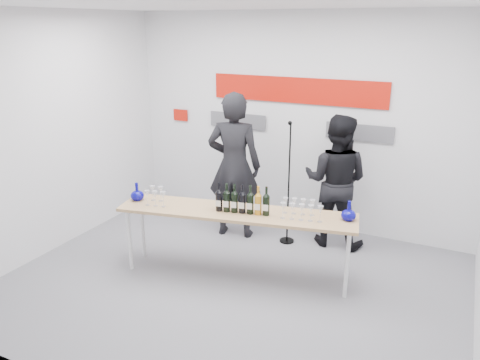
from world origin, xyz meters
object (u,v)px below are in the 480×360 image
object	(u,v)px
presenter_left	(234,166)
presenter_right	(336,181)
tasting_table	(236,216)
mic_stand	(288,207)

from	to	relation	value
presenter_left	presenter_right	world-z (taller)	presenter_left
tasting_table	mic_stand	world-z (taller)	mic_stand
presenter_right	mic_stand	distance (m)	0.71
presenter_left	mic_stand	bearing A→B (deg)	173.06
mic_stand	presenter_right	bearing A→B (deg)	21.43
presenter_left	presenter_right	bearing A→B (deg)	-179.12
tasting_table	presenter_left	xyz separation A→B (m)	(-0.53, 1.00, 0.25)
presenter_right	mic_stand	world-z (taller)	presenter_right
presenter_right	mic_stand	xyz separation A→B (m)	(-0.56, -0.25, -0.37)
tasting_table	presenter_left	bearing A→B (deg)	105.82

